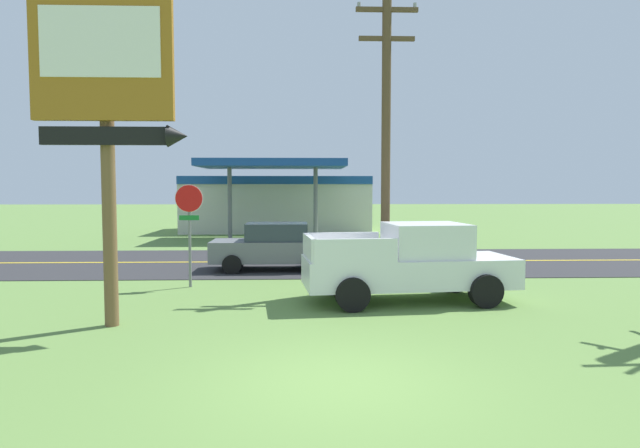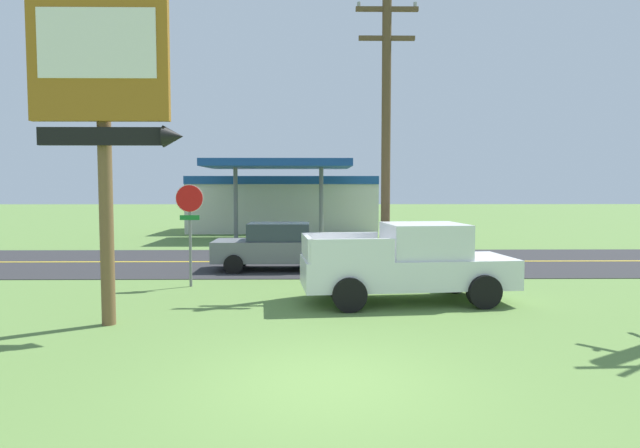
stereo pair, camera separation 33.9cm
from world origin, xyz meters
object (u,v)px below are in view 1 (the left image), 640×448
(motel_sign, at_px, (107,94))
(gas_station, at_px, (277,202))
(stop_sign, at_px, (189,217))
(car_grey_near_lane, at_px, (274,246))
(utility_pole, at_px, (386,132))
(pickup_white_parked_on_lawn, at_px, (411,263))

(motel_sign, xyz_separation_m, gas_station, (2.27, 24.97, -2.78))
(stop_sign, bearing_deg, car_grey_near_lane, 54.75)
(utility_pole, height_order, pickup_white_parked_on_lawn, utility_pole)
(motel_sign, relative_size, utility_pole, 0.83)
(utility_pole, relative_size, gas_station, 0.70)
(utility_pole, relative_size, car_grey_near_lane, 1.99)
(motel_sign, height_order, gas_station, motel_sign)
(motel_sign, bearing_deg, stop_sign, 81.60)
(gas_station, xyz_separation_m, pickup_white_parked_on_lawn, (4.34, -22.61, -0.98))
(gas_station, bearing_deg, motel_sign, -95.18)
(gas_station, bearing_deg, car_grey_near_lane, -87.88)
(motel_sign, bearing_deg, car_grey_near_lane, 69.23)
(motel_sign, relative_size, pickup_white_parked_on_lawn, 1.29)
(stop_sign, distance_m, car_grey_near_lane, 4.07)
(stop_sign, relative_size, utility_pole, 0.35)
(stop_sign, relative_size, gas_station, 0.25)
(motel_sign, height_order, car_grey_near_lane, motel_sign)
(utility_pole, distance_m, pickup_white_parked_on_lawn, 4.08)
(gas_station, distance_m, pickup_white_parked_on_lawn, 23.05)
(utility_pole, xyz_separation_m, gas_station, (-4.02, 20.53, -2.51))
(utility_pole, xyz_separation_m, car_grey_near_lane, (-3.37, 3.22, -3.62))
(gas_station, bearing_deg, stop_sign, -94.47)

